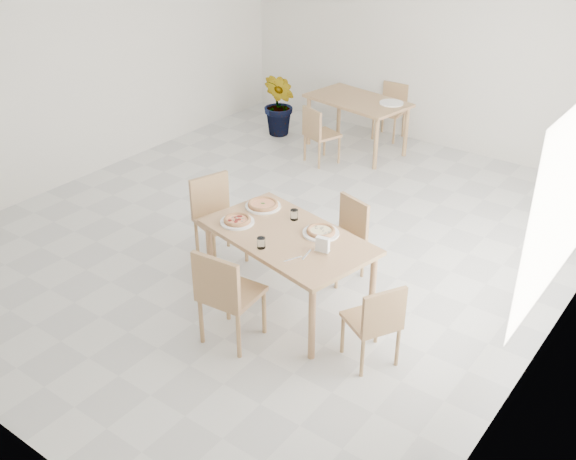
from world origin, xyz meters
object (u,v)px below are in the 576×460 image
Objects in this scene: chair_south at (225,292)px; napkin_holder at (323,245)px; tumbler_a at (261,243)px; chair_back_s at (318,132)px; chair_east at (376,320)px; plate_empty at (391,103)px; chair_back_n at (392,107)px; second_table at (357,105)px; pizza_margherita at (263,204)px; potted_plant at (280,104)px; plate_mushroom at (321,233)px; plate_pepperoni at (237,222)px; tumbler_b at (294,215)px; plate_margherita at (263,206)px; pizza_pepperoni at (237,220)px; main_table at (288,243)px; chair_west at (216,212)px; pizza_mushroom at (321,231)px; chair_north at (345,232)px.

chair_south is 0.90m from napkin_holder.
chair_back_s is at bearing 116.55° from tumbler_a.
chair_east is 4.51m from plate_empty.
second_table is at bearing -104.72° from chair_back_n.
chair_back_n is 0.79m from plate_empty.
potted_plant reaches higher than pizza_margherita.
plate_mushroom is at bearing -74.04° from chair_back_n.
plate_pepperoni is 0.53m from tumbler_b.
pizza_margherita is at bearing 0.00° from plate_margherita.
chair_back_s is at bearing 111.02° from pizza_pepperoni.
chair_south is at bearing 132.82° from chair_back_s.
plate_empty reaches higher than second_table.
tumbler_a is (-0.27, -0.51, 0.04)m from plate_mushroom.
main_table is 1.92× the size of chair_west.
chair_back_n reaches higher than chair_east.
pizza_mushroom is at bearing -75.16° from chair_west.
chair_south reaches higher than second_table.
plate_pepperoni is at bearing -157.49° from main_table.
pizza_mushroom is at bearing -48.00° from potted_plant.
chair_back_s is 2.44× the size of plate_empty.
chair_back_n is (-1.58, 4.19, -0.32)m from pizza_mushroom.
plate_mushroom is 4.49m from chair_back_n.
plate_mushroom is at bearing 61.48° from tumbler_a.
tumbler_b is 0.68× the size of napkin_holder.
chair_north is at bearing 37.78° from plate_margherita.
chair_east is at bearing -67.06° from chair_back_n.
plate_margherita is (-0.64, -0.49, 0.30)m from chair_north.
chair_north is at bearing 99.89° from pizza_mushroom.
chair_north is 1.16m from tumbler_a.
chair_north is 8.29× the size of tumbler_b.
tumbler_a is 0.59m from tumbler_b.
pizza_margherita is at bearing -81.60° from plate_empty.
pizza_margherita is 4.19m from chair_back_n.
plate_pepperoni is 4.16m from potted_plant.
plate_empty is at bearing 100.65° from napkin_holder.
plate_mushroom is 0.78m from pizza_pepperoni.
plate_mushroom and plate_empty have the same top height.
napkin_holder is 0.18× the size of chair_back_n.
plate_margherita is (-0.44, 1.06, 0.23)m from chair_south.
main_table is 11.97× the size of napkin_holder.
pizza_margherita is at bearing 133.16° from chair_back_s.
napkin_holder is 0.44× the size of plate_empty.
tumbler_b is at bearing -92.78° from chair_south.
potted_plant is (-2.81, 2.64, 0.02)m from chair_north.
chair_south is at bearing -57.35° from pizza_pepperoni.
tumbler_a is (0.46, -0.22, 0.04)m from plate_pepperoni.
tumbler_a is at bearing -52.61° from plate_margherita.
chair_east is (0.95, -1.04, -0.01)m from chair_north.
chair_south is at bearing -87.23° from tumbler_b.
plate_pepperoni is 1.16× the size of pizza_pepperoni.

